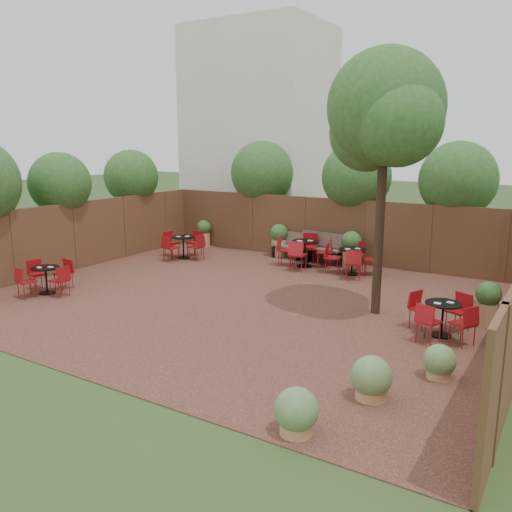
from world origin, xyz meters
The scene contains 12 objects.
ground centered at (0.00, 0.00, 0.00)m, with size 80.00×80.00×0.00m, color #354F23.
courtyard_paving centered at (0.00, 0.00, 0.01)m, with size 12.00×10.00×0.02m, color #3B2018.
fence_back centered at (0.00, 5.00, 1.00)m, with size 12.00×0.08×2.00m, color #54361F.
fence_left centered at (-6.00, 0.00, 1.00)m, with size 0.08×10.00×2.00m, color #54361F.
neighbour_building centered at (-4.50, 8.00, 4.00)m, with size 5.00×4.00×8.00m, color silver.
overhang_foliage centered at (-0.96, 2.76, 2.66)m, with size 15.65×10.57×2.36m.
courtyard_tree centered at (2.95, 0.68, 4.25)m, with size 2.62×2.52×5.62m.
park_bench_left centered at (-1.15, 4.62, 0.46)m, with size 1.42×0.60×0.85m.
park_bench_right centered at (-0.21, 4.63, 0.50)m, with size 1.57×0.69×0.94m.
bistro_tables centered at (-0.63, 2.00, 0.45)m, with size 10.49×7.50×0.92m.
planters centered at (-0.24, 3.94, 0.58)m, with size 10.54×4.16×1.10m.
low_shrubs centered at (4.24, -3.42, 0.32)m, with size 1.74×3.23×0.66m.
Camera 1 is at (6.59, -10.25, 3.77)m, focal length 37.13 mm.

